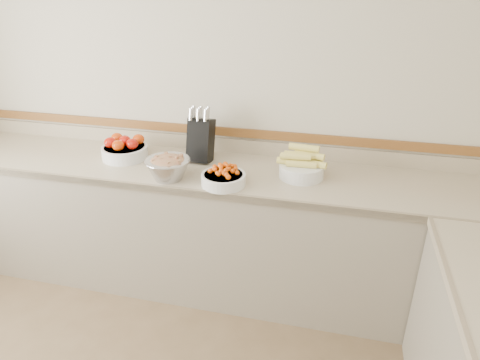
% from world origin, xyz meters
% --- Properties ---
extents(back_wall, '(4.00, 0.00, 4.00)m').
position_xyz_m(back_wall, '(0.00, 2.00, 1.30)').
color(back_wall, beige).
rests_on(back_wall, ground_plane).
extents(counter_back, '(4.00, 0.65, 1.08)m').
position_xyz_m(counter_back, '(0.00, 1.68, 0.45)').
color(counter_back, tan).
rests_on(counter_back, ground_plane).
extents(knife_block, '(0.17, 0.20, 0.37)m').
position_xyz_m(knife_block, '(-0.03, 1.80, 1.05)').
color(knife_block, black).
rests_on(knife_block, counter_back).
extents(tomato_bowl, '(0.31, 0.31, 0.15)m').
position_xyz_m(tomato_bowl, '(-0.55, 1.72, 0.96)').
color(tomato_bowl, white).
rests_on(tomato_bowl, counter_back).
extents(cherry_tomato_bowl, '(0.27, 0.27, 0.14)m').
position_xyz_m(cherry_tomato_bowl, '(0.22, 1.47, 0.95)').
color(cherry_tomato_bowl, white).
rests_on(cherry_tomato_bowl, counter_back).
extents(corn_bowl, '(0.31, 0.28, 0.20)m').
position_xyz_m(corn_bowl, '(0.66, 1.69, 0.97)').
color(corn_bowl, white).
rests_on(corn_bowl, counter_back).
extents(rhubarb_bowl, '(0.28, 0.28, 0.16)m').
position_xyz_m(rhubarb_bowl, '(-0.13, 1.47, 0.98)').
color(rhubarb_bowl, '#B2B2BA').
rests_on(rhubarb_bowl, counter_back).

